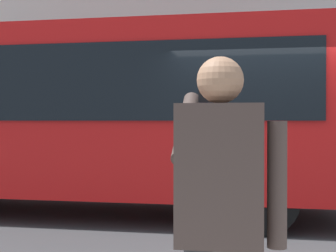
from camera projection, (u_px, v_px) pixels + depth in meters
ground_plane at (263, 227)px, 6.86m from camera, size 60.00×60.00×0.00m
red_bus at (80, 113)px, 8.01m from camera, size 9.05×2.54×3.08m
pedestrian_photographer at (221, 208)px, 2.21m from camera, size 0.53×0.52×1.70m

